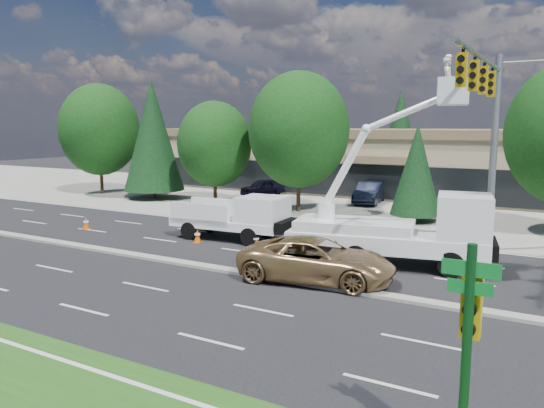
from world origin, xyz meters
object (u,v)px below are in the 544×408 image
Objects in this scene: utility_pickup at (237,221)px; signal_mast at (489,120)px; bucket_truck at (405,223)px; minivan at (317,260)px; street_sign_pole at (468,337)px.

signal_mast is at bearing 5.05° from utility_pickup.
bucket_truck reaches higher than minivan.
street_sign_pole is at bearing -150.94° from minivan.
utility_pickup is 8.99m from bucket_truck.
signal_mast is 15.99m from street_sign_pole.
street_sign_pole is 0.65× the size of utility_pickup.
signal_mast is at bearing -45.71° from minivan.
bucket_truck is (8.90, -0.88, 0.89)m from utility_pickup.
street_sign_pole reaches higher than utility_pickup.
signal_mast is 1.19× the size of bucket_truck.
utility_pickup is (-11.58, -1.81, -5.10)m from signal_mast.
signal_mast is 12.78m from utility_pickup.
bucket_truck is at bearing -9.53° from utility_pickup.
street_sign_pole is 11.45m from minivan.
street_sign_pole is at bearing -49.03° from utility_pickup.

